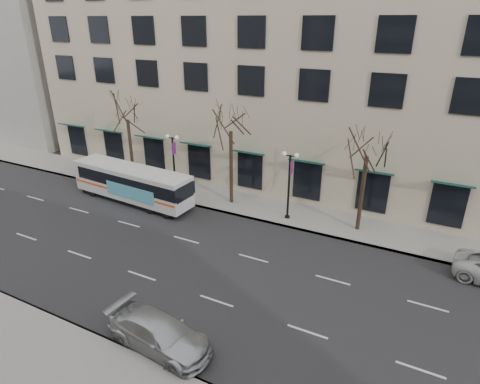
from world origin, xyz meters
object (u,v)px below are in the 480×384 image
Objects in this scene: tree_far_left at (126,109)px; lamp_post_right at (289,183)px; tree_far_mid at (231,119)px; city_bus at (133,183)px; tree_far_right at (369,142)px; lamp_post_left at (174,162)px; silver_car at (159,333)px.

tree_far_left reaches higher than lamp_post_right.
tree_far_mid reaches higher than city_bus.
tree_far_right is 6.11m from lamp_post_right.
tree_far_mid is 1.64× the size of lamp_post_right.
lamp_post_left is at bearing -173.15° from tree_far_mid.
lamp_post_right reaches higher than city_bus.
lamp_post_left is 0.48× the size of city_bus.
city_bus is at bearing -156.16° from tree_far_mid.
tree_far_left reaches higher than silver_car.
silver_car is at bearing -92.77° from lamp_post_right.
lamp_post_left is 3.70m from city_bus.
tree_far_right is at bearing 2.29° from lamp_post_left.
tree_far_mid is 6.41m from lamp_post_right.
tree_far_left is 6.29m from lamp_post_left.
tree_far_left is 1.60× the size of lamp_post_left.
tree_far_right reaches higher than city_bus.
tree_far_left is at bearing -180.00° from tree_far_mid.
tree_far_right reaches higher than silver_car.
lamp_post_left is at bearing 52.99° from city_bus.
tree_far_left is at bearing 180.00° from tree_far_right.
tree_far_right is 1.55× the size of lamp_post_left.
tree_far_mid reaches higher than lamp_post_left.
tree_far_left reaches higher than tree_far_right.
lamp_post_left is 1.00× the size of lamp_post_right.
tree_far_mid is 16.78m from silver_car.
lamp_post_right is 12.60m from city_bus.
tree_far_left is 1.03× the size of tree_far_right.
lamp_post_left is at bearing 180.00° from lamp_post_right.
lamp_post_right is at bearing 0.00° from lamp_post_left.
silver_car is (9.30, -14.40, -2.19)m from lamp_post_left.
lamp_post_left is (-4.99, -0.60, -3.96)m from tree_far_mid.
tree_far_mid is 6.40m from lamp_post_left.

